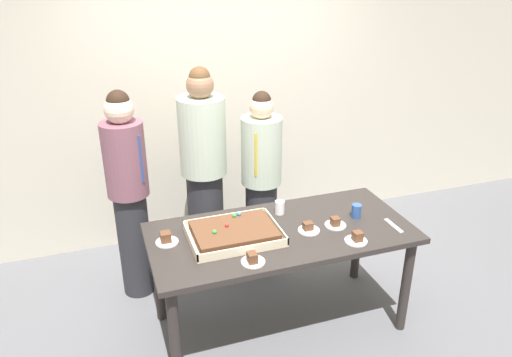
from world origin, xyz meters
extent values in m
plane|color=#5B5B60|center=(0.00, 0.00, 0.00)|extent=(12.00, 12.00, 0.00)
cube|color=beige|center=(0.00, 1.60, 1.50)|extent=(8.00, 0.12, 3.00)
cube|color=#2D2826|center=(0.00, 0.00, 0.78)|extent=(1.82, 0.85, 0.04)
cylinder|color=#2D2826|center=(-0.83, -0.34, 0.38)|extent=(0.07, 0.07, 0.76)
cylinder|color=#2D2826|center=(0.83, -0.34, 0.38)|extent=(0.07, 0.07, 0.76)
cylinder|color=#2D2826|center=(-0.83, 0.34, 0.38)|extent=(0.07, 0.07, 0.76)
cylinder|color=#2D2826|center=(0.83, 0.34, 0.38)|extent=(0.07, 0.07, 0.76)
cube|color=beige|center=(-0.33, 0.02, 0.80)|extent=(0.61, 0.46, 0.01)
cube|color=beige|center=(-0.33, -0.20, 0.84)|extent=(0.61, 0.01, 0.05)
cube|color=beige|center=(-0.33, 0.24, 0.84)|extent=(0.61, 0.01, 0.05)
cube|color=beige|center=(-0.63, 0.02, 0.84)|extent=(0.01, 0.46, 0.05)
cube|color=beige|center=(-0.03, 0.02, 0.84)|extent=(0.01, 0.46, 0.05)
cube|color=brown|center=(-0.33, 0.02, 0.84)|extent=(0.54, 0.39, 0.06)
sphere|color=green|center=(-0.29, 0.17, 0.88)|extent=(0.03, 0.03, 0.03)
sphere|color=#2D84E0|center=(-0.25, 0.17, 0.88)|extent=(0.03, 0.03, 0.03)
sphere|color=green|center=(-0.47, -0.01, 0.88)|extent=(0.03, 0.03, 0.03)
sphere|color=red|center=(-0.37, 0.05, 0.88)|extent=(0.03, 0.03, 0.03)
cylinder|color=white|center=(-0.77, 0.10, 0.80)|extent=(0.15, 0.15, 0.01)
cube|color=brown|center=(-0.78, 0.10, 0.84)|extent=(0.07, 0.07, 0.07)
cylinder|color=white|center=(0.38, -0.06, 0.80)|extent=(0.15, 0.15, 0.01)
cube|color=brown|center=(0.38, -0.07, 0.84)|extent=(0.06, 0.06, 0.06)
cylinder|color=white|center=(-0.31, -0.30, 0.80)|extent=(0.15, 0.15, 0.01)
cube|color=brown|center=(-0.32, -0.31, 0.84)|extent=(0.06, 0.07, 0.06)
cylinder|color=white|center=(0.41, -0.29, 0.80)|extent=(0.15, 0.15, 0.01)
cube|color=brown|center=(0.42, -0.30, 0.84)|extent=(0.06, 0.06, 0.06)
cylinder|color=white|center=(0.18, -0.07, 0.80)|extent=(0.15, 0.15, 0.01)
cube|color=brown|center=(0.17, -0.06, 0.84)|extent=(0.07, 0.05, 0.05)
cylinder|color=white|center=(0.08, 0.24, 0.85)|extent=(0.07, 0.07, 0.10)
cylinder|color=#2D5199|center=(0.58, 0.01, 0.85)|extent=(0.07, 0.07, 0.10)
cube|color=silver|center=(0.77, -0.20, 0.80)|extent=(0.03, 0.20, 0.01)
cylinder|color=#28282D|center=(-0.95, 0.75, 0.44)|extent=(0.25, 0.25, 0.88)
cylinder|color=#7A4C5B|center=(-0.95, 0.75, 1.16)|extent=(0.31, 0.31, 0.57)
cube|color=navy|center=(-0.85, 0.64, 1.19)|extent=(0.04, 0.02, 0.36)
sphere|color=beige|center=(-0.95, 0.75, 1.54)|extent=(0.21, 0.21, 0.21)
sphere|color=black|center=(-0.95, 0.75, 1.60)|extent=(0.16, 0.16, 0.16)
cylinder|color=#28282D|center=(-0.32, 0.93, 0.45)|extent=(0.30, 0.30, 0.90)
cylinder|color=#B7C6B2|center=(-0.32, 0.93, 1.22)|extent=(0.38, 0.38, 0.63)
sphere|color=#8C664C|center=(-0.32, 0.93, 1.63)|extent=(0.21, 0.21, 0.21)
sphere|color=brown|center=(-0.32, 0.93, 1.69)|extent=(0.17, 0.17, 0.17)
cylinder|color=#28282D|center=(0.12, 0.76, 0.41)|extent=(0.26, 0.26, 0.82)
cylinder|color=#B7C6B2|center=(0.12, 0.76, 1.09)|extent=(0.33, 0.33, 0.56)
cube|color=gold|center=(0.04, 0.63, 1.12)|extent=(0.04, 0.02, 0.36)
sphere|color=beige|center=(0.12, 0.76, 1.46)|extent=(0.19, 0.19, 0.19)
sphere|color=black|center=(0.12, 0.76, 1.51)|extent=(0.15, 0.15, 0.15)
camera|label=1|loc=(-1.11, -2.71, 2.51)|focal=34.34mm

